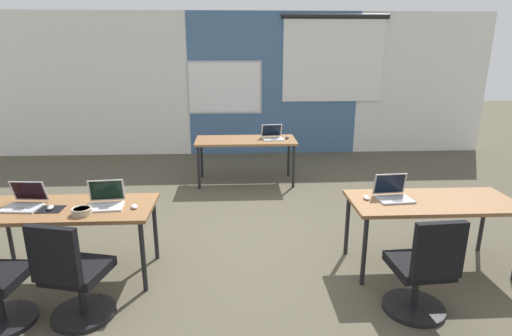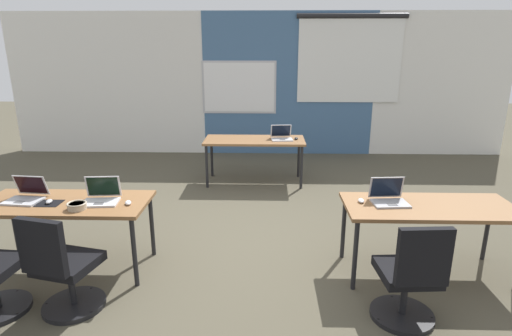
{
  "view_description": "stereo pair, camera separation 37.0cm",
  "coord_description": "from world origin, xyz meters",
  "px_view_note": "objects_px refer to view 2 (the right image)",
  "views": [
    {
      "loc": [
        -0.16,
        -4.29,
        2.18
      ],
      "look_at": [
        0.07,
        0.4,
        0.78
      ],
      "focal_mm": 29.07,
      "sensor_mm": 36.0,
      "label": 1
    },
    {
      "loc": [
        0.21,
        -4.29,
        2.18
      ],
      "look_at": [
        0.07,
        0.4,
        0.78
      ],
      "focal_mm": 29.07,
      "sensor_mm": 36.0,
      "label": 2
    }
  ],
  "objects_px": {
    "laptop_near_left_inner": "(101,197)",
    "chair_near_right_inner": "(410,282)",
    "mouse_near_right_inner": "(361,201)",
    "snack_bowl": "(77,205)",
    "mouse_far_right": "(296,138)",
    "mouse_near_left_end": "(49,201)",
    "laptop_far_right": "(282,136)",
    "laptop_near_right_inner": "(389,198)",
    "desk_near_right": "(429,211)",
    "desk_far_center": "(255,143)",
    "laptop_near_left_end": "(26,195)",
    "chair_near_left_inner": "(63,272)",
    "desk_near_left": "(66,207)",
    "mouse_near_left_inner": "(128,203)"
  },
  "relations": [
    {
      "from": "laptop_near_left_inner",
      "to": "chair_near_right_inner",
      "type": "bearing_deg",
      "value": -21.43
    },
    {
      "from": "mouse_near_right_inner",
      "to": "snack_bowl",
      "type": "bearing_deg",
      "value": -174.7
    },
    {
      "from": "mouse_far_right",
      "to": "chair_near_right_inner",
      "type": "xyz_separation_m",
      "value": [
        0.67,
        -3.58,
        -0.36
      ]
    },
    {
      "from": "mouse_near_right_inner",
      "to": "mouse_near_left_end",
      "type": "bearing_deg",
      "value": -177.76
    },
    {
      "from": "laptop_far_right",
      "to": "laptop_near_right_inner",
      "type": "xyz_separation_m",
      "value": [
        0.94,
        -2.75,
        0.0
      ]
    },
    {
      "from": "desk_near_right",
      "to": "desk_far_center",
      "type": "height_order",
      "value": "same"
    },
    {
      "from": "mouse_far_right",
      "to": "snack_bowl",
      "type": "bearing_deg",
      "value": -126.55
    },
    {
      "from": "mouse_far_right",
      "to": "snack_bowl",
      "type": "xyz_separation_m",
      "value": [
        -2.21,
        -2.98,
        0.02
      ]
    },
    {
      "from": "laptop_near_left_end",
      "to": "mouse_near_left_end",
      "type": "height_order",
      "value": "laptop_near_left_end"
    },
    {
      "from": "laptop_far_right",
      "to": "laptop_near_left_end",
      "type": "xyz_separation_m",
      "value": [
        -2.58,
        -2.78,
        0.0
      ]
    },
    {
      "from": "chair_near_left_inner",
      "to": "mouse_far_right",
      "type": "xyz_separation_m",
      "value": [
        2.14,
        3.51,
        0.36
      ]
    },
    {
      "from": "snack_bowl",
      "to": "desk_near_right",
      "type": "bearing_deg",
      "value": 3.22
    },
    {
      "from": "desk_near_left",
      "to": "mouse_near_right_inner",
      "type": "height_order",
      "value": "mouse_near_right_inner"
    },
    {
      "from": "mouse_near_left_end",
      "to": "chair_near_right_inner",
      "type": "xyz_separation_m",
      "value": [
        3.21,
        -0.72,
        -0.36
      ]
    },
    {
      "from": "mouse_near_left_inner",
      "to": "mouse_near_right_inner",
      "type": "relative_size",
      "value": 1.09
    },
    {
      "from": "mouse_near_left_end",
      "to": "laptop_near_right_inner",
      "type": "relative_size",
      "value": 0.31
    },
    {
      "from": "laptop_far_right",
      "to": "mouse_near_right_inner",
      "type": "xyz_separation_m",
      "value": [
        0.68,
        -2.75,
        -0.03
      ]
    },
    {
      "from": "desk_near_left",
      "to": "snack_bowl",
      "type": "xyz_separation_m",
      "value": [
        0.21,
        -0.19,
        0.1
      ]
    },
    {
      "from": "desk_near_left",
      "to": "mouse_near_right_inner",
      "type": "distance_m",
      "value": 2.86
    },
    {
      "from": "laptop_near_left_inner",
      "to": "laptop_far_right",
      "type": "xyz_separation_m",
      "value": [
        1.82,
        2.8,
        -0.0
      ]
    },
    {
      "from": "mouse_far_right",
      "to": "chair_near_right_inner",
      "type": "distance_m",
      "value": 3.66
    },
    {
      "from": "laptop_near_left_end",
      "to": "snack_bowl",
      "type": "distance_m",
      "value": 0.63
    },
    {
      "from": "laptop_near_left_inner",
      "to": "laptop_near_left_end",
      "type": "bearing_deg",
      "value": 173.14
    },
    {
      "from": "mouse_far_right",
      "to": "mouse_near_right_inner",
      "type": "xyz_separation_m",
      "value": [
        0.45,
        -2.74,
        0.0
      ]
    },
    {
      "from": "laptop_near_right_inner",
      "to": "laptop_far_right",
      "type": "bearing_deg",
      "value": 104.08
    },
    {
      "from": "desk_far_center",
      "to": "laptop_near_left_end",
      "type": "xyz_separation_m",
      "value": [
        -2.14,
        -2.77,
        0.11
      ]
    },
    {
      "from": "mouse_near_left_inner",
      "to": "mouse_near_left_end",
      "type": "distance_m",
      "value": 0.76
    },
    {
      "from": "mouse_far_right",
      "to": "chair_near_right_inner",
      "type": "height_order",
      "value": "chair_near_right_inner"
    },
    {
      "from": "laptop_near_left_inner",
      "to": "laptop_far_right",
      "type": "bearing_deg",
      "value": 51.52
    },
    {
      "from": "desk_near_left",
      "to": "mouse_near_left_inner",
      "type": "xyz_separation_m",
      "value": [
        0.64,
        -0.06,
        0.08
      ]
    },
    {
      "from": "chair_near_left_inner",
      "to": "laptop_far_right",
      "type": "distance_m",
      "value": 4.02
    },
    {
      "from": "desk_near_left",
      "to": "laptop_near_left_inner",
      "type": "xyz_separation_m",
      "value": [
        0.36,
        0.01,
        0.11
      ]
    },
    {
      "from": "desk_near_left",
      "to": "laptop_near_left_end",
      "type": "xyz_separation_m",
      "value": [
        -0.39,
        0.03,
        0.11
      ]
    },
    {
      "from": "desk_near_right",
      "to": "desk_near_left",
      "type": "bearing_deg",
      "value": 180.0
    },
    {
      "from": "desk_near_left",
      "to": "laptop_near_right_inner",
      "type": "relative_size",
      "value": 4.55
    },
    {
      "from": "desk_near_left",
      "to": "mouse_far_right",
      "type": "xyz_separation_m",
      "value": [
        2.42,
        2.8,
        0.08
      ]
    },
    {
      "from": "desk_near_left",
      "to": "laptop_near_right_inner",
      "type": "height_order",
      "value": "laptop_near_right_inner"
    },
    {
      "from": "desk_far_center",
      "to": "laptop_near_right_inner",
      "type": "height_order",
      "value": "laptop_near_right_inner"
    },
    {
      "from": "laptop_near_left_inner",
      "to": "mouse_far_right",
      "type": "xyz_separation_m",
      "value": [
        2.06,
        2.79,
        -0.03
      ]
    },
    {
      "from": "chair_near_left_inner",
      "to": "mouse_near_left_end",
      "type": "bearing_deg",
      "value": -44.63
    },
    {
      "from": "mouse_near_left_end",
      "to": "laptop_near_right_inner",
      "type": "xyz_separation_m",
      "value": [
        3.25,
        0.12,
        0.03
      ]
    },
    {
      "from": "mouse_near_left_inner",
      "to": "laptop_near_right_inner",
      "type": "xyz_separation_m",
      "value": [
        2.49,
        0.12,
        0.03
      ]
    },
    {
      "from": "desk_far_center",
      "to": "desk_near_right",
      "type": "bearing_deg",
      "value": -57.99
    },
    {
      "from": "laptop_near_left_inner",
      "to": "chair_near_left_inner",
      "type": "relative_size",
      "value": 0.39
    },
    {
      "from": "laptop_near_left_inner",
      "to": "mouse_near_right_inner",
      "type": "distance_m",
      "value": 2.5
    },
    {
      "from": "laptop_far_right",
      "to": "mouse_far_right",
      "type": "height_order",
      "value": "laptop_far_right"
    },
    {
      "from": "laptop_far_right",
      "to": "mouse_near_right_inner",
      "type": "relative_size",
      "value": 3.45
    },
    {
      "from": "laptop_near_left_inner",
      "to": "snack_bowl",
      "type": "relative_size",
      "value": 2.0
    },
    {
      "from": "chair_near_left_inner",
      "to": "chair_near_right_inner",
      "type": "bearing_deg",
      "value": -167.53
    },
    {
      "from": "desk_near_left",
      "to": "chair_near_left_inner",
      "type": "xyz_separation_m",
      "value": [
        0.28,
        -0.71,
        -0.28
      ]
    }
  ]
}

